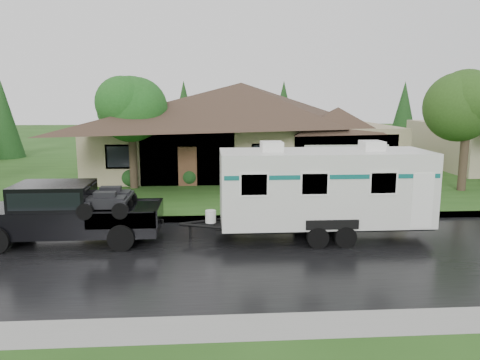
% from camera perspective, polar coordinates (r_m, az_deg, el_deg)
% --- Properties ---
extents(ground, '(140.00, 140.00, 0.00)m').
position_cam_1_polar(ground, '(16.56, -3.33, -6.95)').
color(ground, '#244B17').
rests_on(ground, ground).
extents(road, '(140.00, 8.00, 0.01)m').
position_cam_1_polar(road, '(14.66, -3.25, -9.22)').
color(road, black).
rests_on(road, ground).
extents(curb, '(140.00, 0.50, 0.15)m').
position_cam_1_polar(curb, '(18.71, -3.41, -4.72)').
color(curb, gray).
rests_on(curb, ground).
extents(lawn, '(140.00, 26.00, 0.15)m').
position_cam_1_polar(lawn, '(31.21, -3.64, 1.25)').
color(lawn, '#244B17').
rests_on(lawn, ground).
extents(house_main, '(19.44, 10.80, 6.90)m').
position_cam_1_polar(house_main, '(29.80, 0.74, 7.65)').
color(house_main, '#988B67').
rests_on(house_main, lawn).
extents(tree_left_green, '(3.61, 3.61, 5.98)m').
position_cam_1_polar(tree_left_green, '(24.78, -13.13, 8.54)').
color(tree_left_green, '#382B1E').
rests_on(tree_left_green, lawn).
extents(tree_right_green, '(3.74, 3.74, 6.19)m').
position_cam_1_polar(tree_right_green, '(26.08, 26.04, 8.17)').
color(tree_right_green, '#382B1E').
rests_on(tree_right_green, lawn).
extents(shrub_row, '(13.60, 1.00, 1.00)m').
position_cam_1_polar(shrub_row, '(25.58, 0.90, 0.62)').
color(shrub_row, '#143814').
rests_on(shrub_row, lawn).
extents(pickup_truck, '(6.09, 2.31, 2.03)m').
position_cam_1_polar(pickup_truck, '(16.74, -20.68, -3.56)').
color(pickup_truck, black).
rests_on(pickup_truck, ground).
extents(travel_trailer, '(7.51, 2.64, 3.37)m').
position_cam_1_polar(travel_trailer, '(16.36, 10.18, -0.86)').
color(travel_trailer, silver).
rests_on(travel_trailer, ground).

